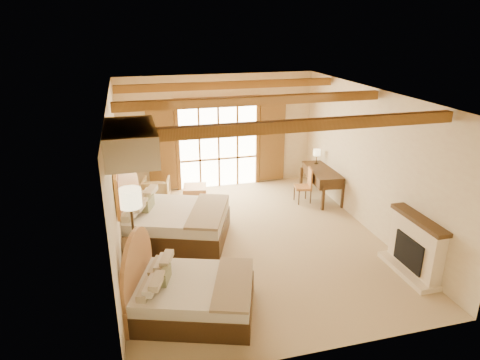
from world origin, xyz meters
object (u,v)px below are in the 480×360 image
object	(u,v)px
nightstand	(138,256)
armchair	(156,189)
bed_far	(165,220)
desk	(321,183)
bed_near	(185,294)

from	to	relation	value
nightstand	armchair	distance (m)	3.46
bed_far	armchair	distance (m)	2.27
nightstand	desk	size ratio (longest dim) A/B	0.39
bed_far	desk	world-z (taller)	bed_far
bed_far	armchair	xyz separation A→B (m)	(-0.03, 2.27, -0.14)
bed_near	desk	world-z (taller)	bed_near
bed_near	desk	xyz separation A→B (m)	(4.23, 3.93, 0.06)
bed_near	armchair	xyz separation A→B (m)	(-0.08, 4.93, -0.07)
bed_near	bed_far	xyz separation A→B (m)	(-0.05, 2.67, 0.07)
bed_near	desk	size ratio (longest dim) A/B	1.48
bed_near	bed_far	world-z (taller)	bed_far
bed_near	armchair	size ratio (longest dim) A/B	3.42
bed_near	nightstand	xyz separation A→B (m)	(-0.70, 1.53, -0.07)
bed_near	nightstand	bearing A→B (deg)	133.33
armchair	bed_near	bearing A→B (deg)	102.34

